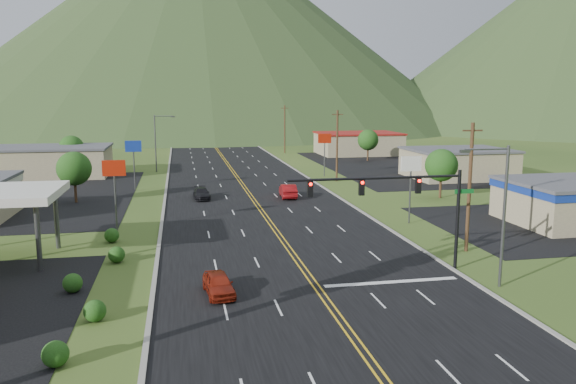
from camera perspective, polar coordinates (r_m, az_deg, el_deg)
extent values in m
plane|color=#2A4418|center=(25.57, 9.71, -18.38)|extent=(500.00, 500.00, 0.00)
cube|color=black|center=(25.57, 9.71, -18.38)|extent=(20.00, 460.00, 0.04)
cylinder|color=black|center=(40.61, 16.83, -2.74)|extent=(0.24, 0.24, 7.00)
cylinder|color=black|center=(37.65, 8.95, 1.40)|extent=(12.00, 0.18, 0.18)
cube|color=#0C591E|center=(40.43, 17.47, 0.06)|extent=(1.40, 0.06, 0.30)
cube|color=black|center=(38.86, 13.09, 0.63)|extent=(0.35, 0.28, 1.05)
sphere|color=#FF0C05|center=(38.64, 13.22, 1.10)|extent=(0.22, 0.22, 0.22)
cube|color=black|center=(37.42, 7.48, 0.46)|extent=(0.35, 0.28, 1.05)
sphere|color=#FF0C05|center=(37.19, 7.58, 0.95)|extent=(0.22, 0.22, 0.22)
cube|color=black|center=(36.47, 2.26, 0.29)|extent=(0.35, 0.28, 1.05)
sphere|color=#FF0C05|center=(36.24, 2.32, 0.79)|extent=(0.22, 0.22, 0.22)
cylinder|color=#59595E|center=(37.52, 21.08, -2.43)|extent=(0.20, 0.20, 9.00)
cylinder|color=#59595E|center=(36.15, 19.56, 4.13)|extent=(2.88, 0.12, 0.12)
cube|color=#59595E|center=(35.46, 17.54, 3.98)|extent=(0.60, 0.25, 0.18)
cylinder|color=#59595E|center=(91.40, -13.32, 4.81)|extent=(0.20, 0.20, 9.00)
cylinder|color=#59595E|center=(91.10, -12.51, 7.53)|extent=(2.88, 0.12, 0.12)
cube|color=#59595E|center=(91.08, -11.60, 7.50)|extent=(0.60, 0.25, 0.18)
cylinder|color=#59595E|center=(42.27, -24.05, -4.08)|extent=(0.36, 0.36, 5.00)
cylinder|color=#59595E|center=(47.99, -22.47, -2.40)|extent=(0.36, 0.36, 5.00)
cube|color=tan|center=(91.72, -23.35, 2.78)|extent=(18.00, 11.00, 4.20)
cube|color=#4C4C51|center=(91.51, -23.44, 4.17)|extent=(18.40, 11.40, 0.30)
cube|color=tan|center=(86.59, 16.85, 2.72)|extent=(14.00, 11.00, 4.00)
cube|color=#4C4C51|center=(86.37, 16.92, 4.14)|extent=(14.40, 11.40, 0.30)
cube|color=tan|center=(117.20, 7.13, 4.85)|extent=(16.00, 12.00, 4.20)
cube|color=maroon|center=(117.03, 7.15, 5.95)|extent=(16.40, 12.40, 0.30)
cylinder|color=#59595E|center=(52.21, -17.10, -1.15)|extent=(0.16, 0.16, 5.00)
cube|color=#A41C09|center=(51.73, -17.27, 2.33)|extent=(2.00, 0.18, 1.40)
cylinder|color=#59595E|center=(73.86, -15.34, 2.03)|extent=(0.16, 0.16, 5.00)
cube|color=navy|center=(73.52, -15.45, 4.51)|extent=(2.00, 0.18, 1.40)
cylinder|color=#59595E|center=(54.26, 12.28, -0.54)|extent=(0.16, 0.16, 5.00)
cube|color=white|center=(53.79, 12.40, 2.82)|extent=(2.00, 0.18, 1.40)
cylinder|color=#59595E|center=(84.29, 3.72, 3.28)|extent=(0.16, 0.16, 5.00)
cube|color=#A41C09|center=(83.99, 3.75, 5.45)|extent=(2.00, 0.18, 1.40)
cylinder|color=#382314|center=(67.88, -20.79, 0.23)|extent=(0.30, 0.30, 3.00)
sphere|color=#1F4112|center=(67.55, -20.91, 2.24)|extent=(3.84, 3.84, 3.84)
cylinder|color=#382314|center=(95.10, -21.05, 2.78)|extent=(0.30, 0.30, 3.00)
sphere|color=#1F4112|center=(94.86, -21.14, 4.22)|extent=(3.84, 3.84, 3.84)
cylinder|color=#382314|center=(68.90, 15.23, 0.66)|extent=(0.30, 0.30, 3.00)
sphere|color=#1F4112|center=(68.58, 15.32, 2.64)|extent=(3.84, 3.84, 3.84)
cylinder|color=#382314|center=(105.29, 8.11, 3.95)|extent=(0.30, 0.30, 3.00)
sphere|color=#1F4112|center=(105.08, 8.14, 5.26)|extent=(3.84, 3.84, 3.84)
cylinder|color=#382314|center=(45.21, 17.95, 0.38)|extent=(0.28, 0.28, 10.00)
cube|color=#382314|center=(44.74, 18.24, 5.95)|extent=(1.60, 0.12, 0.12)
cylinder|color=#382314|center=(79.37, 5.01, 4.68)|extent=(0.28, 0.28, 10.00)
cube|color=#382314|center=(79.11, 5.06, 7.85)|extent=(1.60, 0.12, 0.12)
cylinder|color=#382314|center=(118.24, -0.34, 6.38)|extent=(0.28, 0.28, 10.00)
cube|color=#382314|center=(118.06, -0.34, 8.51)|extent=(1.60, 0.12, 0.12)
cylinder|color=#382314|center=(157.68, -3.04, 7.22)|extent=(0.28, 0.28, 10.00)
cube|color=#382314|center=(157.55, -3.05, 8.82)|extent=(1.60, 0.12, 0.12)
cone|color=#213418|center=(243.08, -9.32, 16.86)|extent=(220.00, 220.00, 85.00)
imported|color=maroon|center=(34.78, -7.07, -9.31)|extent=(2.03, 4.12, 1.35)
imported|color=black|center=(66.43, -8.77, -0.19)|extent=(2.02, 4.48, 1.27)
imported|color=maroon|center=(66.62, 0.01, 0.10)|extent=(2.04, 5.00, 1.61)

